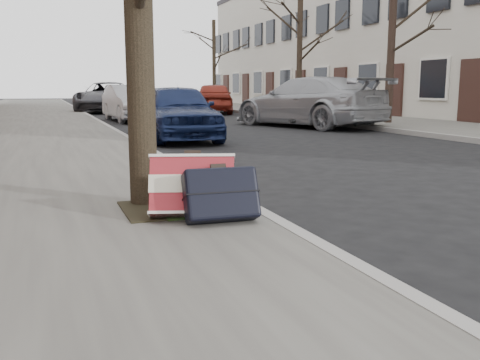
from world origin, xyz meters
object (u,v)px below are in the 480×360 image
object	(u,v)px
suitcase_red	(193,187)
car_near_front	(177,111)
car_near_mid	(131,103)
suitcase_navy	(221,194)

from	to	relation	value
suitcase_red	car_near_front	distance (m)	8.18
suitcase_red	car_near_front	xyz separation A→B (m)	(1.81, 7.97, 0.27)
car_near_front	car_near_mid	distance (m)	7.28
suitcase_red	car_near_mid	world-z (taller)	car_near_mid
car_near_front	car_near_mid	size ratio (longest dim) A/B	0.98
suitcase_navy	suitcase_red	bearing A→B (deg)	131.35
suitcase_navy	car_near_mid	bearing A→B (deg)	86.93
suitcase_red	car_near_mid	bearing A→B (deg)	100.36
suitcase_red	car_near_front	world-z (taller)	car_near_front
car_near_front	car_near_mid	xyz separation A→B (m)	(0.08, 7.28, -0.01)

